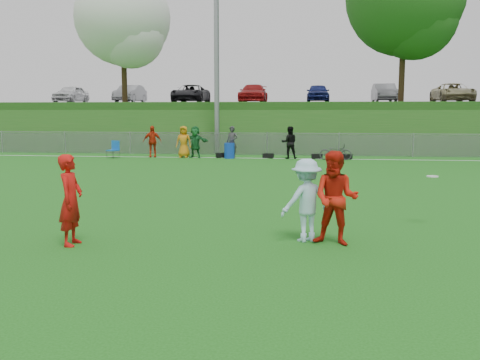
% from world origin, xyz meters
% --- Properties ---
extents(ground, '(120.00, 120.00, 0.00)m').
position_xyz_m(ground, '(0.00, 0.00, 0.00)').
color(ground, '#175712').
rests_on(ground, ground).
extents(sideline_far, '(60.00, 0.10, 0.01)m').
position_xyz_m(sideline_far, '(0.00, 18.00, 0.01)').
color(sideline_far, white).
rests_on(sideline_far, ground).
extents(fence, '(58.00, 0.06, 1.30)m').
position_xyz_m(fence, '(0.00, 20.00, 0.65)').
color(fence, gray).
rests_on(fence, ground).
extents(light_pole, '(1.20, 0.40, 12.15)m').
position_xyz_m(light_pole, '(-3.00, 20.80, 6.71)').
color(light_pole, gray).
rests_on(light_pole, ground).
extents(berm, '(120.00, 18.00, 3.00)m').
position_xyz_m(berm, '(0.00, 31.00, 1.50)').
color(berm, '#1C5217').
rests_on(berm, ground).
extents(parking_lot, '(120.00, 12.00, 0.10)m').
position_xyz_m(parking_lot, '(0.00, 33.00, 3.05)').
color(parking_lot, black).
rests_on(parking_lot, berm).
extents(tree_white_flowering, '(6.30, 6.30, 8.78)m').
position_xyz_m(tree_white_flowering, '(-9.84, 24.92, 8.32)').
color(tree_white_flowering, black).
rests_on(tree_white_flowering, berm).
extents(tree_green_near, '(7.14, 7.14, 9.95)m').
position_xyz_m(tree_green_near, '(8.16, 24.42, 9.03)').
color(tree_green_near, black).
rests_on(tree_green_near, berm).
extents(car_row, '(32.04, 5.18, 1.44)m').
position_xyz_m(car_row, '(-1.17, 32.00, 3.82)').
color(car_row, silver).
rests_on(car_row, parking_lot).
extents(spectator_row, '(8.39, 0.71, 1.69)m').
position_xyz_m(spectator_row, '(-2.93, 18.00, 0.85)').
color(spectator_row, red).
rests_on(spectator_row, ground).
extents(gear_bags, '(7.24, 0.53, 0.26)m').
position_xyz_m(gear_bags, '(1.24, 18.10, 0.13)').
color(gear_bags, black).
rests_on(gear_bags, ground).
extents(player_red_left, '(0.44, 0.65, 1.73)m').
position_xyz_m(player_red_left, '(-2.15, -0.69, 0.86)').
color(player_red_left, red).
rests_on(player_red_left, ground).
extents(player_red_center, '(1.02, 0.88, 1.79)m').
position_xyz_m(player_red_center, '(2.81, -0.05, 0.89)').
color(player_red_center, red).
rests_on(player_red_center, ground).
extents(player_blue, '(1.20, 1.05, 1.62)m').
position_xyz_m(player_blue, '(2.25, 0.16, 0.81)').
color(player_blue, '#ADDBF1').
rests_on(player_blue, ground).
extents(frisbee, '(0.25, 0.25, 0.02)m').
position_xyz_m(frisbee, '(5.00, 1.96, 1.10)').
color(frisbee, white).
rests_on(frisbee, ground).
extents(recycling_bin, '(0.57, 0.57, 0.81)m').
position_xyz_m(recycling_bin, '(-1.83, 17.79, 0.41)').
color(recycling_bin, '#103BB3').
rests_on(recycling_bin, ground).
extents(camp_chair, '(0.65, 0.66, 0.92)m').
position_xyz_m(camp_chair, '(-8.02, 17.22, 0.27)').
color(camp_chair, '#1059B5').
rests_on(camp_chair, ground).
extents(bicycle, '(1.67, 0.69, 0.85)m').
position_xyz_m(bicycle, '(3.70, 17.54, 0.43)').
color(bicycle, '#303133').
rests_on(bicycle, ground).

